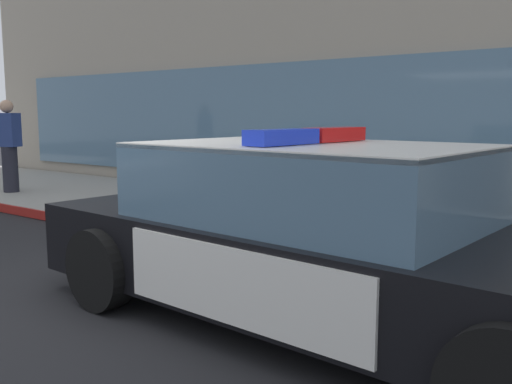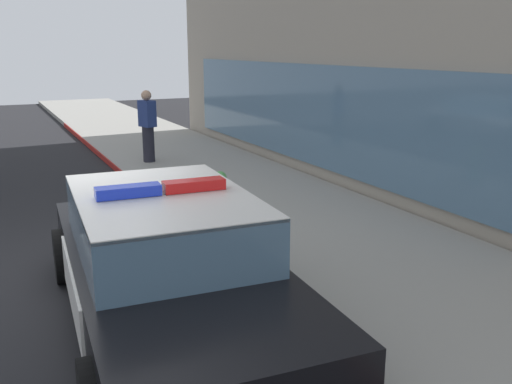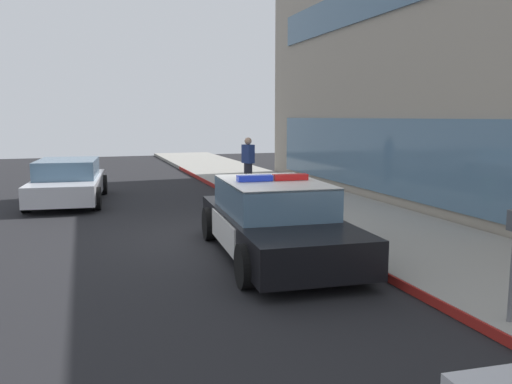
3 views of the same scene
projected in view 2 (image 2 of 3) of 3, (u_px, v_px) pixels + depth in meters
The scene contains 6 objects.
ground at pixel (70, 272), 7.33m from camera, with size 48.00×48.00×0.00m, color black.
sidewalk at pixel (312, 228), 8.87m from camera, with size 48.00×3.57×0.15m, color gray.
curb_red_paint at pixel (205, 245), 8.11m from camera, with size 28.80×0.04×0.14m, color maroon.
police_cruiser at pixel (168, 262), 5.83m from camera, with size 4.98×2.36×1.49m.
fire_hydrant at pixel (220, 194), 9.26m from camera, with size 0.34×0.39×0.73m.
pedestrian_on_sidewalk at pixel (148, 126), 13.43m from camera, with size 0.46×0.38×1.71m.
Camera 2 is at (7.21, -0.82, 2.84)m, focal length 39.45 mm.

